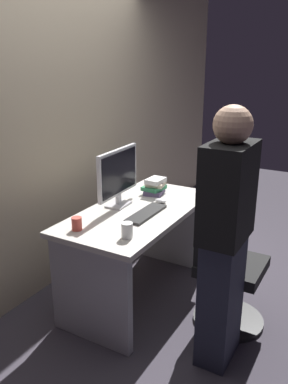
{
  "coord_description": "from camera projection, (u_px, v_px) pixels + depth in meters",
  "views": [
    {
      "loc": [
        -2.5,
        -1.48,
        1.88
      ],
      "look_at": [
        0.0,
        -0.05,
        0.91
      ],
      "focal_mm": 37.48,
      "sensor_mm": 36.0,
      "label": 1
    }
  ],
  "objects": [
    {
      "name": "office_chair",
      "position": [
        224.0,
        268.0,
        2.9
      ],
      "size": [
        0.52,
        0.52,
        0.94
      ],
      "color": "black",
      "rests_on": "ground"
    },
    {
      "name": "ground_plane",
      "position": [
        139.0,
        294.0,
        3.35
      ],
      "size": [
        9.0,
        9.0,
        0.0
      ],
      "primitive_type": "plane",
      "color": "#3D3842"
    },
    {
      "name": "keyboard",
      "position": [
        146.0,
        213.0,
        3.0
      ],
      "size": [
        0.43,
        0.13,
        0.02
      ],
      "primitive_type": "cube",
      "rotation": [
        0.0,
        0.0,
        -0.0
      ],
      "color": "#262626",
      "rests_on": "desk"
    },
    {
      "name": "wall_back",
      "position": [
        53.0,
        106.0,
        3.25
      ],
      "size": [
        6.4,
        0.1,
        3.0
      ],
      "primitive_type": "cube",
      "color": "tan",
      "rests_on": "ground"
    },
    {
      "name": "cup_near_keyboard",
      "position": [
        127.0,
        230.0,
        2.6
      ],
      "size": [
        0.08,
        0.08,
        0.1
      ],
      "primitive_type": "cylinder",
      "color": "silver",
      "rests_on": "desk"
    },
    {
      "name": "mouse",
      "position": [
        161.0,
        201.0,
        3.24
      ],
      "size": [
        0.06,
        0.1,
        0.03
      ],
      "primitive_type": "ellipsoid",
      "color": "white",
      "rests_on": "desk"
    },
    {
      "name": "monitor",
      "position": [
        118.0,
        175.0,
        3.11
      ],
      "size": [
        0.54,
        0.15,
        0.46
      ],
      "color": "silver",
      "rests_on": "desk"
    },
    {
      "name": "person_at_desk",
      "position": [
        225.0,
        240.0,
        2.4
      ],
      "size": [
        0.4,
        0.24,
        1.64
      ],
      "color": "#262838",
      "rests_on": "ground"
    },
    {
      "name": "cup_by_monitor",
      "position": [
        77.0,
        224.0,
        2.72
      ],
      "size": [
        0.07,
        0.07,
        0.09
      ],
      "primitive_type": "cylinder",
      "color": "#D84C3F",
      "rests_on": "desk"
    },
    {
      "name": "book_stack",
      "position": [
        155.0,
        186.0,
        3.45
      ],
      "size": [
        0.21,
        0.18,
        0.14
      ],
      "color": "#594C72",
      "rests_on": "desk"
    },
    {
      "name": "desk",
      "position": [
        139.0,
        237.0,
        3.18
      ],
      "size": [
        1.41,
        0.72,
        0.76
      ],
      "color": "beige",
      "rests_on": "ground"
    }
  ]
}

